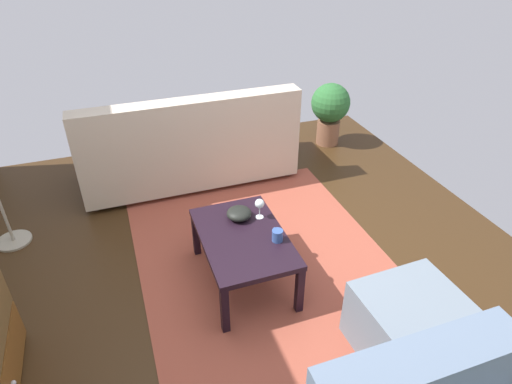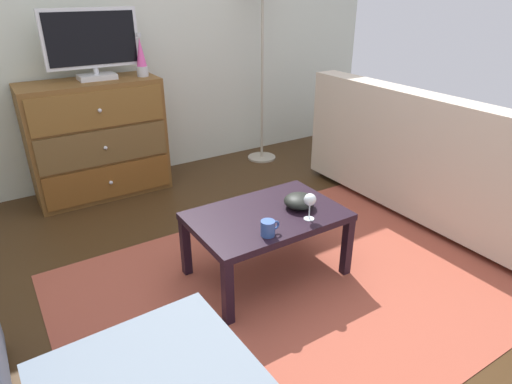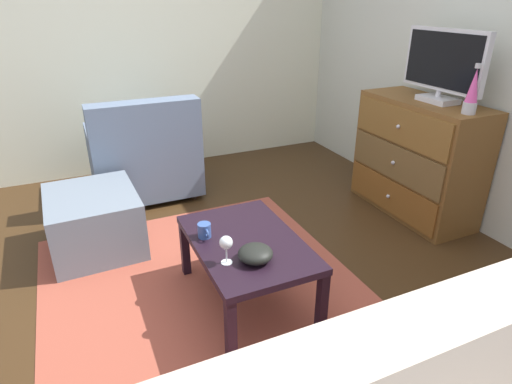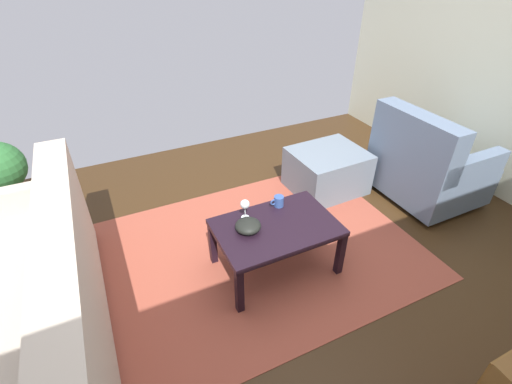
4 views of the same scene
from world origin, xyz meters
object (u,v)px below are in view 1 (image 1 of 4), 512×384
object	(u,v)px
coffee_table	(243,241)
mug	(277,235)
couch_large	(188,147)
ottoman	(417,334)
potted_plant	(330,108)
wine_glass	(260,204)
bowl_decorative	(239,213)

from	to	relation	value
coffee_table	mug	size ratio (longest dim) A/B	7.70
coffee_table	couch_large	bearing A→B (deg)	1.93
ottoman	potted_plant	xyz separation A→B (m)	(2.84, -0.89, 0.22)
couch_large	potted_plant	world-z (taller)	couch_large
coffee_table	wine_glass	world-z (taller)	wine_glass
wine_glass	bowl_decorative	world-z (taller)	wine_glass
coffee_table	bowl_decorative	xyz separation A→B (m)	(0.21, -0.04, 0.09)
mug	coffee_table	bearing A→B (deg)	57.70
potted_plant	mug	bearing A→B (deg)	143.94
coffee_table	wine_glass	bearing A→B (deg)	-47.77
mug	couch_large	xyz separation A→B (m)	(1.71, 0.26, -0.10)
couch_large	potted_plant	xyz separation A→B (m)	(0.27, -1.70, 0.08)
coffee_table	ottoman	size ratio (longest dim) A/B	1.25
couch_large	bowl_decorative	bearing A→B (deg)	-176.23
wine_glass	ottoman	distance (m)	1.33
coffee_table	couch_large	xyz separation A→B (m)	(1.58, 0.05, -0.00)
wine_glass	potted_plant	size ratio (longest dim) A/B	0.22
mug	couch_large	bearing A→B (deg)	8.58
mug	couch_large	distance (m)	1.74
ottoman	potted_plant	world-z (taller)	potted_plant
mug	potted_plant	world-z (taller)	potted_plant
coffee_table	wine_glass	distance (m)	0.30
coffee_table	mug	distance (m)	0.26
wine_glass	couch_large	world-z (taller)	couch_large
ottoman	wine_glass	bearing A→B (deg)	26.48
coffee_table	bowl_decorative	world-z (taller)	bowl_decorative
bowl_decorative	ottoman	xyz separation A→B (m)	(-1.20, -0.72, -0.24)
mug	bowl_decorative	distance (m)	0.38
coffee_table	bowl_decorative	bearing A→B (deg)	-10.24
wine_glass	mug	world-z (taller)	wine_glass
mug	ottoman	world-z (taller)	mug
coffee_table	mug	xyz separation A→B (m)	(-0.13, -0.20, 0.10)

